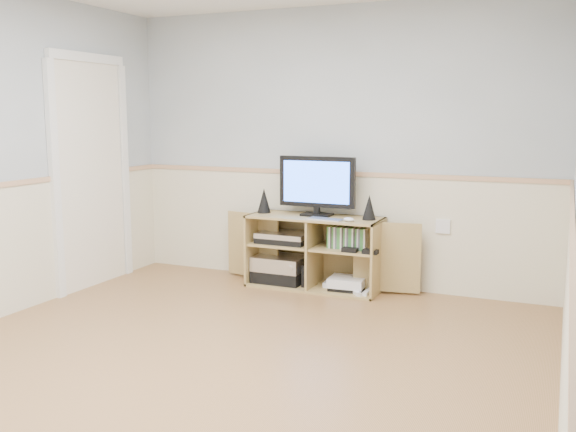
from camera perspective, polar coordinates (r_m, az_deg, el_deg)
The scene contains 11 objects.
room at distance 3.94m, azimuth -7.04°, elevation 4.13°, with size 4.04×4.54×2.54m.
media_cabinet at distance 5.81m, azimuth 2.57°, elevation -3.07°, with size 1.87×0.45×0.65m.
monitor at distance 5.71m, azimuth 2.59°, elevation 2.89°, with size 0.70×0.18×0.53m.
speaker_left at distance 5.91m, azimuth -2.15°, elevation 1.39°, with size 0.12×0.12×0.23m, color black.
speaker_right at distance 5.55m, azimuth 7.23°, elevation 0.77°, with size 0.12×0.12×0.22m, color black.
keyboard at distance 5.52m, azimuth 3.35°, elevation -0.29°, with size 0.31×0.12×0.01m, color silver.
mouse at distance 5.45m, azimuth 5.43°, elevation -0.31°, with size 0.10×0.06×0.04m, color white.
av_components at distance 5.91m, azimuth -0.57°, elevation -3.98°, with size 0.53×0.34×0.47m.
game_consoles at distance 5.71m, azimuth 5.21°, elevation -6.01°, with size 0.45×0.30×0.11m.
game_cases at distance 5.61m, azimuth 5.36°, elevation -1.94°, with size 0.34×0.14×0.19m, color #3F8C3F.
wall_outlet at distance 5.65m, azimuth 13.62°, elevation -0.89°, with size 0.12×0.03×0.12m, color white.
Camera 1 is at (1.94, -3.26, 1.55)m, focal length 40.00 mm.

